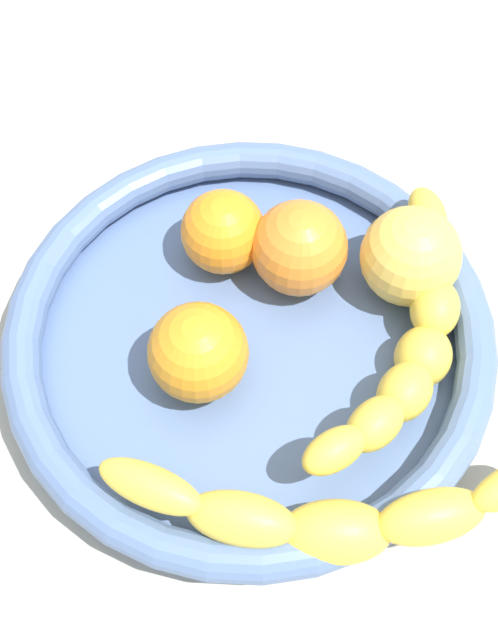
{
  "coord_description": "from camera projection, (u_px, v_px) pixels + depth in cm",
  "views": [
    {
      "loc": [
        -6.3,
        -25.27,
        52.64
      ],
      "look_at": [
        0.0,
        0.0,
        7.71
      ],
      "focal_mm": 47.72,
      "sensor_mm": 36.0,
      "label": 1
    }
  ],
  "objects": [
    {
      "name": "orange_mid_right",
      "position": [
        299.0,
        248.0,
        0.54
      ],
      "size": [
        6.26,
        6.26,
        6.26
      ],
      "primitive_type": "sphere",
      "color": "orange",
      "rests_on": "fruit_bowl"
    },
    {
      "name": "kitchen_counter",
      "position": [
        249.0,
        366.0,
        0.57
      ],
      "size": [
        120.0,
        120.0,
        3.0
      ],
      "primitive_type": "cube",
      "color": "#ACAB9A",
      "rests_on": "ground"
    },
    {
      "name": "apple_yellow",
      "position": [
        411.0,
        256.0,
        0.54
      ],
      "size": [
        6.48,
        6.48,
        6.48
      ],
      "primitive_type": "sphere",
      "color": "#ECC452",
      "rests_on": "fruit_bowl"
    },
    {
      "name": "orange_mid_left",
      "position": [
        225.0,
        231.0,
        0.56
      ],
      "size": [
        5.59,
        5.59,
        5.59
      ],
      "primitive_type": "sphere",
      "color": "orange",
      "rests_on": "fruit_bowl"
    },
    {
      "name": "fruit_bowl",
      "position": [
        249.0,
        340.0,
        0.54
      ],
      "size": [
        31.04,
        31.04,
        4.22
      ],
      "color": "#526C9B",
      "rests_on": "kitchen_counter"
    },
    {
      "name": "orange_front",
      "position": [
        198.0,
        353.0,
        0.51
      ],
      "size": [
        6.13,
        6.13,
        6.13
      ],
      "primitive_type": "sphere",
      "color": "orange",
      "rests_on": "fruit_bowl"
    },
    {
      "name": "banana_draped_right",
      "position": [
        336.0,
        513.0,
        0.46
      ],
      "size": [
        26.07,
        9.65,
        4.75
      ],
      "color": "yellow",
      "rests_on": "fruit_bowl"
    },
    {
      "name": "banana_draped_left",
      "position": [
        411.0,
        343.0,
        0.51
      ],
      "size": [
        14.17,
        17.78,
        5.19
      ],
      "color": "yellow",
      "rests_on": "fruit_bowl"
    }
  ]
}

